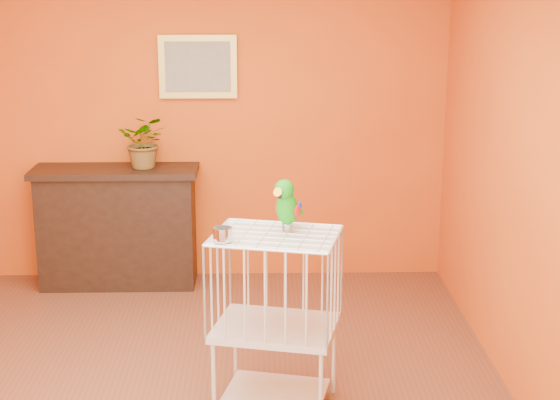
{
  "coord_description": "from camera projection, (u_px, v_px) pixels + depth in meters",
  "views": [
    {
      "loc": [
        0.49,
        -4.64,
        2.45
      ],
      "look_at": [
        0.6,
        0.05,
        1.22
      ],
      "focal_mm": 55.0,
      "sensor_mm": 36.0,
      "label": 1
    }
  ],
  "objects": [
    {
      "name": "console_cabinet",
      "position": [
        117.0,
        227.0,
        6.91
      ],
      "size": [
        1.31,
        0.47,
        0.97
      ],
      "color": "black",
      "rests_on": "ground"
    },
    {
      "name": "birdcage",
      "position": [
        275.0,
        319.0,
        4.91
      ],
      "size": [
        0.78,
        0.67,
        1.05
      ],
      "rotation": [
        0.0,
        0.0,
        -0.24
      ],
      "color": "beige",
      "rests_on": "ground"
    },
    {
      "name": "feed_cup",
      "position": [
        223.0,
        234.0,
        4.64
      ],
      "size": [
        0.11,
        0.11,
        0.07
      ],
      "primitive_type": "cylinder",
      "color": "silver",
      "rests_on": "birdcage"
    },
    {
      "name": "potted_plant",
      "position": [
        145.0,
        149.0,
        6.71
      ],
      "size": [
        0.42,
        0.46,
        0.33
      ],
      "primitive_type": "imported",
      "rotation": [
        0.0,
        0.0,
        -0.1
      ],
      "color": "#26722D",
      "rests_on": "console_cabinet"
    },
    {
      "name": "room_shell",
      "position": [
        171.0,
        139.0,
        4.69
      ],
      "size": [
        4.5,
        4.5,
        4.5
      ],
      "color": "#CE5313",
      "rests_on": "ground"
    },
    {
      "name": "parrot",
      "position": [
        287.0,
        205.0,
        4.8
      ],
      "size": [
        0.2,
        0.27,
        0.31
      ],
      "rotation": [
        0.0,
        0.0,
        -0.52
      ],
      "color": "#59544C",
      "rests_on": "birdcage"
    },
    {
      "name": "framed_picture",
      "position": [
        198.0,
        67.0,
        6.79
      ],
      "size": [
        0.62,
        0.04,
        0.5
      ],
      "color": "gold",
      "rests_on": "room_shell"
    }
  ]
}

